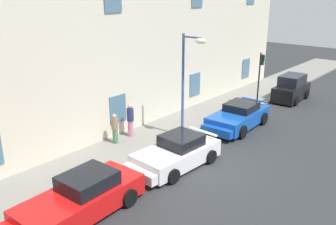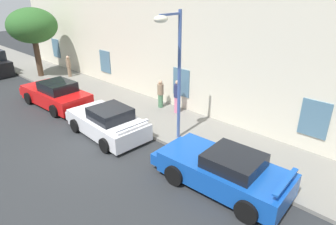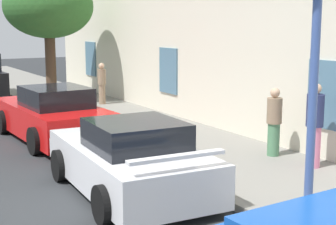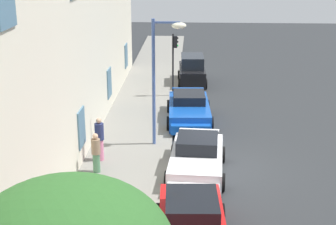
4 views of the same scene
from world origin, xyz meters
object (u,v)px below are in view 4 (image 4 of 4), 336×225
at_px(hatchback_distant, 192,71).
at_px(pedestrian_bystander, 96,153).
at_px(pedestrian_strolling, 100,139).
at_px(street_lamp, 164,59).
at_px(sportscar_white_middle, 189,111).
at_px(sportscar_yellow_flank, 196,161).
at_px(traffic_light, 174,54).

bearing_deg(hatchback_distant, pedestrian_bystander, 165.29).
bearing_deg(pedestrian_strolling, street_lamp, -52.90).
bearing_deg(sportscar_white_middle, sportscar_yellow_flank, -176.79).
xyz_separation_m(sportscar_yellow_flank, sportscar_white_middle, (6.04, 0.34, 0.03)).
bearing_deg(sportscar_yellow_flank, traffic_light, 6.80).
xyz_separation_m(sportscar_white_middle, pedestrian_strolling, (-5.04, 3.53, 0.41)).
bearing_deg(street_lamp, sportscar_white_middle, -18.43).
relative_size(pedestrian_strolling, pedestrian_bystander, 1.14).
bearing_deg(street_lamp, sportscar_yellow_flank, -154.08).
distance_m(traffic_light, pedestrian_bystander, 10.99).
relative_size(hatchback_distant, traffic_light, 1.03).
relative_size(sportscar_white_middle, street_lamp, 0.89).
bearing_deg(sportscar_yellow_flank, pedestrian_strolling, 75.51).
relative_size(sportscar_white_middle, pedestrian_bystander, 3.08).
relative_size(sportscar_white_middle, traffic_light, 1.35).
relative_size(street_lamp, pedestrian_bystander, 3.46).
bearing_deg(street_lamp, hatchback_distant, -6.29).
bearing_deg(pedestrian_bystander, sportscar_yellow_flank, -87.63).
distance_m(hatchback_distant, pedestrian_strolling, 12.98).
relative_size(sportscar_yellow_flank, traffic_light, 1.28).
relative_size(traffic_light, pedestrian_strolling, 2.00).
height_order(street_lamp, pedestrian_bystander, street_lamp).
xyz_separation_m(sportscar_yellow_flank, hatchback_distant, (13.46, 0.23, 0.24)).
bearing_deg(sportscar_yellow_flank, street_lamp, 25.92).
distance_m(hatchback_distant, traffic_light, 3.65).
relative_size(traffic_light, pedestrian_bystander, 2.28).
height_order(hatchback_distant, traffic_light, traffic_light).
xyz_separation_m(traffic_light, pedestrian_bystander, (-10.57, 2.56, -1.64)).
bearing_deg(traffic_light, pedestrian_bystander, 166.38).
relative_size(sportscar_yellow_flank, sportscar_white_middle, 0.95).
height_order(street_lamp, pedestrian_strolling, street_lamp).
height_order(hatchback_distant, pedestrian_strolling, pedestrian_strolling).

